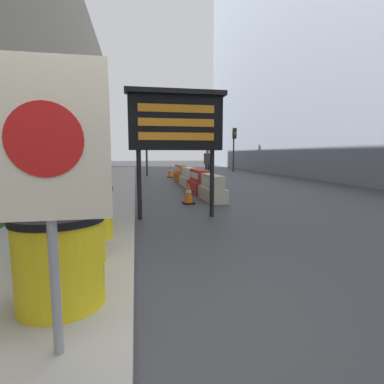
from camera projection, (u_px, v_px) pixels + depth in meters
ground_plane at (134, 336)px, 2.37m from camera, size 120.00×120.00×0.00m
building_left_facade at (29, 17)px, 10.49m from camera, size 0.40×50.40×12.37m
bare_tree at (38, 145)px, 7.72m from camera, size 1.19×1.26×2.70m
barrel_drum_foreground at (60, 259)px, 2.50m from camera, size 0.74×0.74×0.78m
barrel_drum_middle at (74, 230)px, 3.49m from camera, size 0.74×0.74×0.78m
barrel_drum_back at (88, 213)px, 4.50m from camera, size 0.74×0.74×0.78m
warning_sign at (47, 157)px, 1.74m from camera, size 0.73×0.08×1.82m
message_board at (176, 123)px, 6.46m from camera, size 2.15×0.36×2.78m
jersey_barrier_cream at (212, 189)px, 9.26m from camera, size 0.54×1.72×0.79m
jersey_barrier_red_striped at (199, 182)px, 11.15m from camera, size 0.63×1.81×0.86m
jersey_barrier_white at (189, 178)px, 13.30m from camera, size 0.62×1.79×0.82m
jersey_barrier_orange_near at (181, 174)px, 15.63m from camera, size 0.55×2.04×0.85m
traffic_cone_near at (188, 193)px, 8.62m from camera, size 0.34×0.34×0.61m
traffic_cone_mid at (203, 178)px, 13.65m from camera, size 0.38×0.38×0.68m
traffic_cone_far at (170, 171)px, 18.34m from camera, size 0.43×0.43×0.76m
traffic_light_near_curb at (146, 136)px, 18.93m from camera, size 0.28×0.45×3.49m
traffic_light_far_side at (234, 140)px, 24.13m from camera, size 0.28×0.45×3.48m
pedestrian_worker at (208, 161)px, 17.91m from camera, size 0.50×0.37×1.69m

